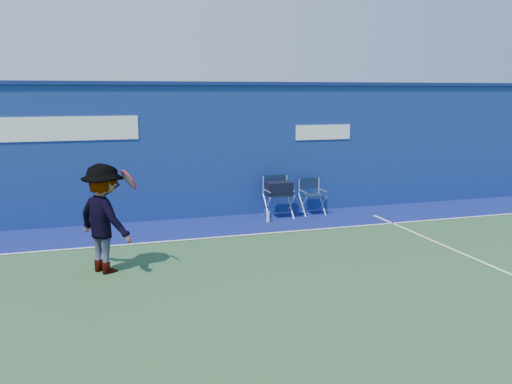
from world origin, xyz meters
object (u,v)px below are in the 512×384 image
object	(u,v)px
directors_chair_right	(312,203)
water_bottle	(268,217)
directors_chair_left	(279,201)
tennis_player	(104,218)

from	to	relation	value
directors_chair_right	water_bottle	world-z (taller)	directors_chair_right
directors_chair_left	water_bottle	xyz separation A→B (m)	(-0.36, -0.33, -0.28)
directors_chair_right	tennis_player	size ratio (longest dim) A/B	0.48
tennis_player	directors_chair_left	bearing A→B (deg)	34.97
directors_chair_left	directors_chair_right	distance (m)	0.90
water_bottle	tennis_player	size ratio (longest dim) A/B	0.14
directors_chair_left	directors_chair_right	world-z (taller)	directors_chair_left
directors_chair_left	tennis_player	xyz separation A→B (m)	(-3.90, -2.73, 0.47)
directors_chair_left	water_bottle	bearing A→B (deg)	-137.85
directors_chair_right	water_bottle	distance (m)	1.32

